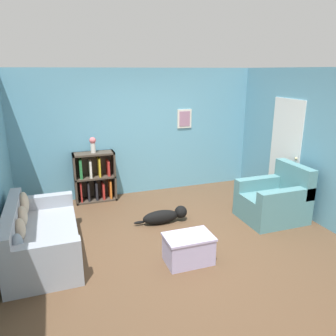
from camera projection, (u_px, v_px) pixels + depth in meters
name	position (u px, v px, depth m)	size (l,w,h in m)	color
ground_plane	(176.00, 238.00, 5.18)	(14.00, 14.00, 0.00)	brown
wall_back	(139.00, 132.00, 6.84)	(5.60, 0.13, 2.60)	#609EB7
wall_right	(315.00, 146.00, 5.63)	(0.16, 5.00, 2.60)	#609EB7
couch	(39.00, 238.00, 4.60)	(0.92, 1.78, 0.77)	#9399A3
bookshelf	(95.00, 178.00, 6.57)	(0.81, 0.33, 1.00)	#42382D
recliner_chair	(275.00, 201.00, 5.77)	(1.04, 0.88, 0.98)	slate
coffee_table	(188.00, 248.00, 4.49)	(0.66, 0.44, 0.40)	#ADA3CC
dog	(165.00, 216.00, 5.67)	(0.95, 0.22, 0.27)	black
vase	(93.00, 144.00, 6.35)	(0.12, 0.12, 0.31)	silver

